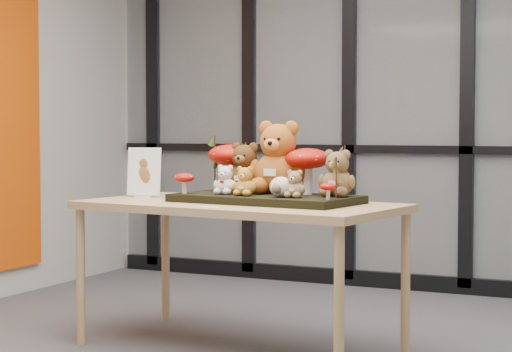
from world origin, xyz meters
The scene contains 22 objects.
room_shell centered at (0.00, 0.00, 1.68)m, with size 5.00×5.00×5.00m.
glass_partition centered at (0.00, 2.47, 1.42)m, with size 4.90×0.06×2.78m.
display_table centered at (-0.28, 0.26, 0.74)m, with size 1.81×1.07×0.81m.
diorama_tray centered at (-0.15, 0.30, 0.83)m, with size 0.99×0.49×0.04m, color black.
bear_pooh_yellow centered at (-0.12, 0.43, 1.07)m, with size 0.34×0.30×0.44m, color #A7551A, non-canonical shape.
bear_brown_medium centered at (-0.33, 0.42, 1.00)m, with size 0.23×0.21×0.31m, color #4E2C0F, non-canonical shape.
bear_tan_back centered at (0.25, 0.35, 0.99)m, with size 0.21×0.19×0.27m, color brown, non-canonical shape.
bear_small_yellow centered at (-0.21, 0.19, 0.94)m, with size 0.13×0.12×0.17m, color orange, non-canonical shape.
bear_white_bow centered at (-0.36, 0.23, 0.94)m, with size 0.13×0.12×0.18m, color white, non-canonical shape.
bear_beige_small centered at (0.08, 0.18, 0.93)m, with size 0.12×0.11×0.16m, color #9C7E51, non-canonical shape.
plush_cream_hedgehog centered at (0.00, 0.18, 0.91)m, with size 0.09×0.08×0.12m, color white, non-canonical shape.
mushroom_back_left centered at (-0.45, 0.49, 1.00)m, with size 0.27×0.27×0.30m, color #9E0D05, non-canonical shape.
mushroom_back_right centered at (0.05, 0.43, 0.99)m, with size 0.25×0.25×0.28m, color #9E0D05, non-canonical shape.
mushroom_front_left centered at (-0.59, 0.19, 0.91)m, with size 0.11×0.11×0.12m, color #9E0D05, non-canonical shape.
mushroom_front_right centered at (0.28, 0.12, 0.90)m, with size 0.09×0.09×0.09m, color #9E0D05, non-canonical shape.
sprig_green_far_left centered at (-0.55, 0.49, 1.01)m, with size 0.05×0.05×0.32m, color #183D0E, non-canonical shape.
sprig_green_mid_left centered at (-0.37, 0.52, 0.99)m, with size 0.05×0.05×0.28m, color #183D0E, non-canonical shape.
sprig_dry_far_right centered at (0.29, 0.36, 0.98)m, with size 0.05×0.05×0.27m, color brown, non-canonical shape.
sprig_dry_mid_right centered at (0.29, 0.23, 0.95)m, with size 0.05×0.05×0.21m, color brown, non-canonical shape.
sprig_green_centre centered at (-0.18, 0.50, 0.96)m, with size 0.05×0.05×0.23m, color #183D0E, non-canonical shape.
sign_holder centered at (-0.96, 0.36, 0.94)m, with size 0.21×0.08×0.29m.
label_card centered at (-0.27, -0.09, 0.81)m, with size 0.10×0.03×0.00m, color white.
Camera 1 is at (1.95, -4.22, 1.21)m, focal length 65.00 mm.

